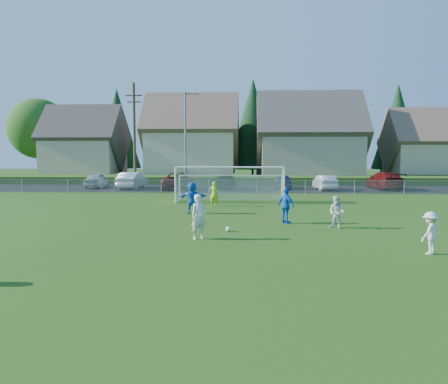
{
  "coord_description": "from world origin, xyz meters",
  "views": [
    {
      "loc": [
        1.15,
        -14.15,
        3.36
      ],
      "look_at": [
        0.0,
        8.0,
        1.4
      ],
      "focal_mm": 35.0,
      "sensor_mm": 36.0,
      "label": 1
    }
  ],
  "objects": [
    {
      "name": "car_e",
      "position": [
        4.56,
        27.69,
        0.68
      ],
      "size": [
        1.63,
        4.02,
        1.37
      ],
      "primitive_type": "imported",
      "rotation": [
        0.0,
        0.0,
        3.15
      ],
      "color": "#161C4D",
      "rests_on": "ground"
    },
    {
      "name": "car_c",
      "position": [
        -5.35,
        26.75,
        0.79
      ],
      "size": [
        3.05,
        5.86,
        1.58
      ],
      "primitive_type": "imported",
      "rotation": [
        0.0,
        0.0,
        3.22
      ],
      "color": "#510909",
      "rests_on": "ground"
    },
    {
      "name": "car_g",
      "position": [
        14.13,
        27.66,
        0.82
      ],
      "size": [
        2.46,
        5.71,
        1.64
      ],
      "primitive_type": "imported",
      "rotation": [
        0.0,
        0.0,
        3.17
      ],
      "color": "#630C0B",
      "rests_on": "ground"
    },
    {
      "name": "car_f",
      "position": [
        8.36,
        26.47,
        0.69
      ],
      "size": [
        1.71,
        4.26,
        1.38
      ],
      "primitive_type": "imported",
      "rotation": [
        0.0,
        0.0,
        3.2
      ],
      "color": "white",
      "rests_on": "ground"
    },
    {
      "name": "ground",
      "position": [
        0.0,
        0.0,
        0.0
      ],
      "size": [
        160.0,
        160.0,
        0.0
      ],
      "primitive_type": "plane",
      "color": "#193D0C",
      "rests_on": "ground"
    },
    {
      "name": "player_blue_b",
      "position": [
        -1.9,
        10.09,
        0.89
      ],
      "size": [
        1.65,
        0.54,
        1.77
      ],
      "primitive_type": "imported",
      "rotation": [
        0.0,
        0.0,
        3.15
      ],
      "color": "blue",
      "rests_on": "ground"
    },
    {
      "name": "soccer_ball",
      "position": [
        0.36,
        4.44,
        0.11
      ],
      "size": [
        0.22,
        0.22,
        0.22
      ],
      "primitive_type": "sphere",
      "color": "white",
      "rests_on": "ground"
    },
    {
      "name": "player_blue_a",
      "position": [
        3.06,
        6.83,
        0.86
      ],
      "size": [
        0.97,
        1.05,
        1.73
      ],
      "primitive_type": "imported",
      "rotation": [
        0.0,
        0.0,
        2.25
      ],
      "color": "blue",
      "rests_on": "ground"
    },
    {
      "name": "car_a",
      "position": [
        -13.47,
        27.7,
        0.72
      ],
      "size": [
        1.95,
        4.31,
        1.44
      ],
      "primitive_type": "imported",
      "rotation": [
        0.0,
        0.0,
        3.2
      ],
      "color": "#B2B4BA",
      "rests_on": "ground"
    },
    {
      "name": "asphalt_lot",
      "position": [
        0.0,
        27.5,
        0.01
      ],
      "size": [
        60.0,
        60.0,
        0.0
      ],
      "primitive_type": "plane",
      "color": "black",
      "rests_on": "ground"
    },
    {
      "name": "chainlink_fence",
      "position": [
        0.0,
        22.0,
        0.63
      ],
      "size": [
        52.06,
        0.06,
        1.2
      ],
      "color": "gray",
      "rests_on": "ground"
    },
    {
      "name": "player_white_a",
      "position": [
        -0.72,
        2.73,
        0.89
      ],
      "size": [
        0.77,
        0.71,
        1.77
      ],
      "primitive_type": "imported",
      "rotation": [
        0.0,
        0.0,
        0.59
      ],
      "color": "silver",
      "rests_on": "ground"
    },
    {
      "name": "player_white_b",
      "position": [
        5.2,
        5.5,
        0.73
      ],
      "size": [
        0.9,
        0.88,
        1.47
      ],
      "primitive_type": "imported",
      "rotation": [
        0.0,
        0.0,
        -0.69
      ],
      "color": "silver",
      "rests_on": "ground"
    },
    {
      "name": "car_b",
      "position": [
        -9.79,
        27.07,
        0.8
      ],
      "size": [
        1.92,
        4.9,
        1.59
      ],
      "primitive_type": "imported",
      "rotation": [
        0.0,
        0.0,
        3.09
      ],
      "color": "white",
      "rests_on": "ground"
    },
    {
      "name": "utility_pole",
      "position": [
        -9.5,
        27.0,
        5.15
      ],
      "size": [
        1.6,
        0.26,
        10.0
      ],
      "color": "#473321",
      "rests_on": "ground"
    },
    {
      "name": "player_white_c",
      "position": [
        7.29,
        0.59,
        0.72
      ],
      "size": [
        1.05,
        1.01,
        1.43
      ],
      "primitive_type": "imported",
      "rotation": [
        0.0,
        0.0,
        3.86
      ],
      "color": "silver",
      "rests_on": "ground"
    },
    {
      "name": "grass_embankment",
      "position": [
        0.0,
        35.0,
        0.4
      ],
      "size": [
        70.0,
        6.0,
        0.8
      ],
      "primitive_type": "cube",
      "color": "#1E420F",
      "rests_on": "ground"
    },
    {
      "name": "car_d",
      "position": [
        -0.84,
        27.36,
        0.68
      ],
      "size": [
        2.02,
        4.73,
        1.36
      ],
      "primitive_type": "imported",
      "rotation": [
        0.0,
        0.0,
        3.17
      ],
      "color": "black",
      "rests_on": "ground"
    },
    {
      "name": "soccer_goal",
      "position": [
        0.0,
        16.05,
        1.63
      ],
      "size": [
        7.42,
        1.9,
        2.5
      ],
      "color": "white",
      "rests_on": "ground"
    },
    {
      "name": "houses_row",
      "position": [
        1.97,
        42.46,
        7.33
      ],
      "size": [
        53.9,
        11.45,
        13.27
      ],
      "color": "tan",
      "rests_on": "ground"
    },
    {
      "name": "streetlight",
      "position": [
        -4.45,
        26.0,
        4.84
      ],
      "size": [
        1.38,
        0.18,
        9.0
      ],
      "color": "slate",
      "rests_on": "ground"
    },
    {
      "name": "goalkeeper",
      "position": [
        -0.92,
        13.5,
        0.79
      ],
      "size": [
        0.62,
        0.45,
        1.58
      ],
      "primitive_type": "imported",
      "rotation": [
        0.0,
        0.0,
        3.01
      ],
      "color": "#AAE51A",
      "rests_on": "ground"
    },
    {
      "name": "tree_row",
      "position": [
        1.04,
        48.74,
        6.91
      ],
      "size": [
        65.98,
        12.36,
        13.8
      ],
      "color": "#382616",
      "rests_on": "ground"
    }
  ]
}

